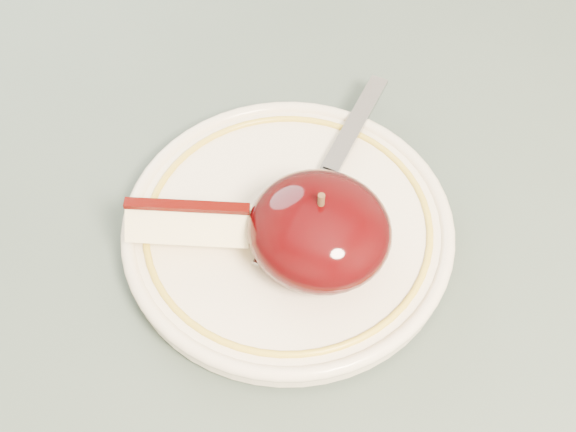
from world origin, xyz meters
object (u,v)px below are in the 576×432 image
at_px(plate, 288,229).
at_px(fork, 328,173).
at_px(table, 173,317).
at_px(apple_half, 319,231).

bearing_deg(plate, fork, 80.87).
bearing_deg(fork, table, 137.64).
distance_m(table, apple_half, 0.17).
distance_m(plate, fork, 0.05).
height_order(apple_half, fork, apple_half).
relative_size(table, plate, 4.38).
bearing_deg(fork, plate, 170.40).
relative_size(plate, fork, 1.19).
bearing_deg(table, apple_half, 17.96).
xyz_separation_m(apple_half, fork, (-0.02, 0.06, -0.02)).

